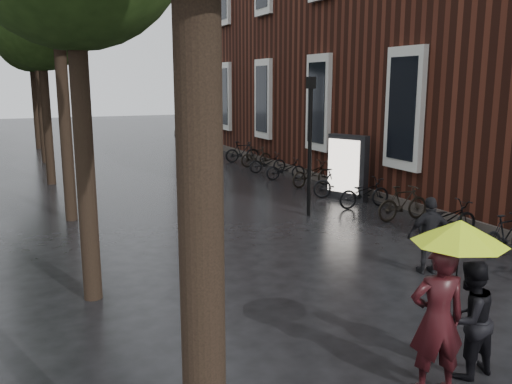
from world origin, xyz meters
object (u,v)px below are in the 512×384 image
person_burgundy (437,320)px  pedestrian_walking (430,235)px  ad_lightbox (347,167)px  lamp_post (310,133)px  parked_bicycles (340,184)px  person_black (469,319)px

person_burgundy → pedestrian_walking: (2.88, 3.38, -0.16)m
ad_lightbox → lamp_post: size_ratio=0.54×
pedestrian_walking → parked_bicycles: pedestrian_walking is taller
lamp_post → pedestrian_walking: bearing=-91.5°
person_black → parked_bicycles: bearing=-119.4°
person_burgundy → lamp_post: lamp_post is taller
pedestrian_walking → ad_lightbox: ad_lightbox is taller
pedestrian_walking → ad_lightbox: 7.01m
pedestrian_walking → parked_bicycles: (2.29, 6.87, -0.32)m
person_black → ad_lightbox: ad_lightbox is taller
parked_bicycles → ad_lightbox: ad_lightbox is taller
person_burgundy → parked_bicycles: 11.49m
parked_bicycles → lamp_post: size_ratio=4.54×
lamp_post → parked_bicycles: bearing=38.8°
person_burgundy → lamp_post: 9.15m
parked_bicycles → lamp_post: bearing=-141.2°
pedestrian_walking → lamp_post: 5.38m
person_black → lamp_post: (2.36, 8.39, 1.60)m
person_black → parked_bicycles: size_ratio=0.09×
person_burgundy → parked_bicycles: size_ratio=0.11×
parked_bicycles → ad_lightbox: size_ratio=8.41×
person_black → lamp_post: 8.86m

